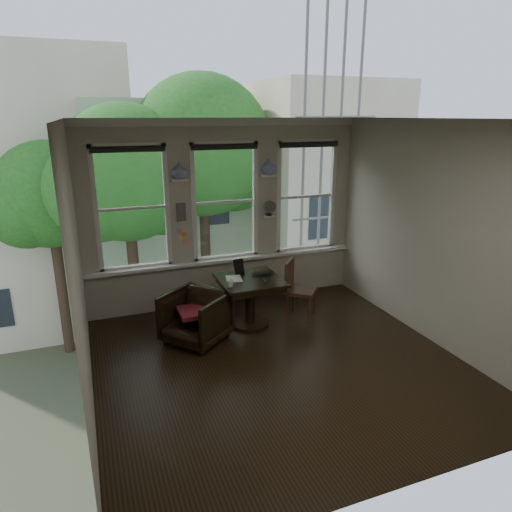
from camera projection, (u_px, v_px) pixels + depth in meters
name	position (u px, v px, depth m)	size (l,w,h in m)	color
ground	(279.00, 363.00, 5.83)	(4.50, 4.50, 0.00)	black
ceiling	(283.00, 119.00, 4.95)	(4.50, 4.50, 0.00)	silver
wall_back	(225.00, 214.00, 7.40)	(4.50, 4.50, 0.00)	beige
wall_front	(404.00, 332.00, 3.38)	(4.50, 4.50, 0.00)	beige
wall_left	(78.00, 274.00, 4.62)	(4.50, 4.50, 0.00)	beige
wall_right	(433.00, 234.00, 6.16)	(4.50, 4.50, 0.00)	beige
window_left	(132.00, 208.00, 6.84)	(1.10, 0.12, 1.90)	white
window_center	(224.00, 202.00, 7.34)	(1.10, 0.12, 1.90)	white
window_right	(305.00, 196.00, 7.83)	(1.10, 0.12, 1.90)	white
shelf_left	(180.00, 180.00, 6.88)	(0.26, 0.16, 0.03)	white
shelf_right	(269.00, 176.00, 7.38)	(0.26, 0.16, 0.03)	white
intercom	(181.00, 212.00, 7.06)	(0.14, 0.06, 0.28)	#59544F
sticky_notes	(182.00, 234.00, 7.16)	(0.16, 0.01, 0.24)	pink
desk_fan	(269.00, 210.00, 7.53)	(0.20, 0.20, 0.24)	#59544F
vase_left	(179.00, 171.00, 6.84)	(0.24, 0.24, 0.25)	white
vase_right	(269.00, 167.00, 7.34)	(0.24, 0.24, 0.25)	white
table	(250.00, 302.00, 6.77)	(0.90, 0.90, 0.75)	black
armchair_left	(196.00, 318.00, 6.29)	(0.77, 0.80, 0.72)	black
cushion_red	(195.00, 312.00, 6.27)	(0.45, 0.45, 0.06)	maroon
side_chair_right	(301.00, 290.00, 7.02)	(0.42, 0.42, 0.92)	#462819
laptop	(263.00, 275.00, 6.78)	(0.33, 0.21, 0.03)	black
mug	(230.00, 283.00, 6.33)	(0.11, 0.11, 0.10)	white
drinking_glass	(265.00, 281.00, 6.45)	(0.11, 0.11, 0.09)	white
tablet	(239.00, 266.00, 6.86)	(0.16, 0.02, 0.22)	black
papers	(234.00, 279.00, 6.66)	(0.22, 0.30, 0.00)	silver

